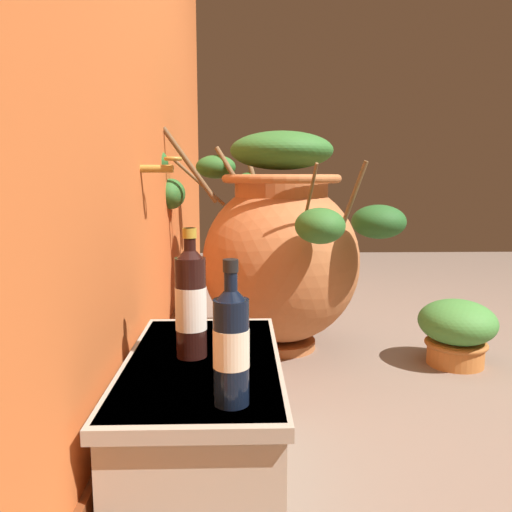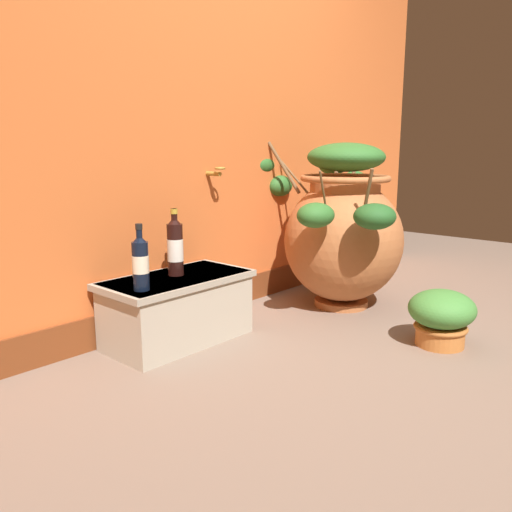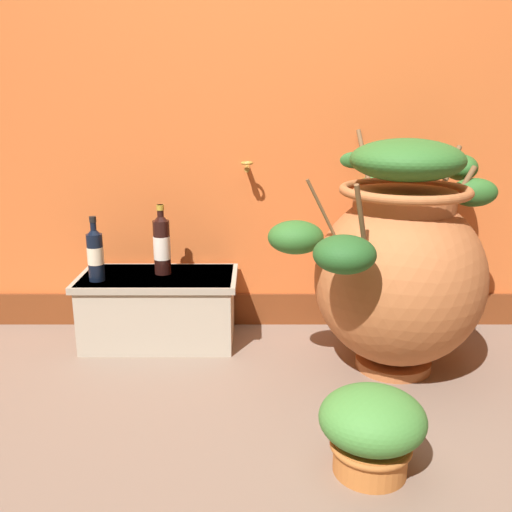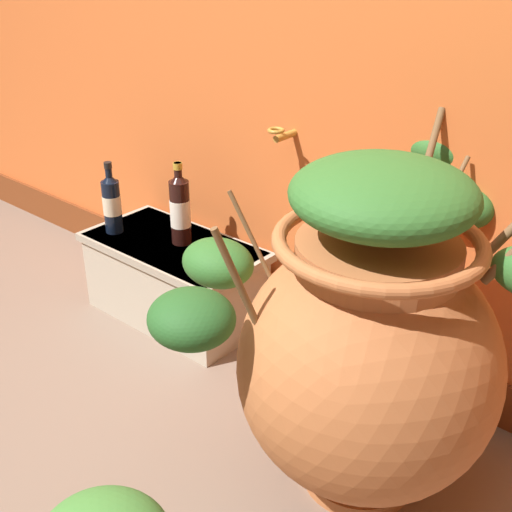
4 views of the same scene
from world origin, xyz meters
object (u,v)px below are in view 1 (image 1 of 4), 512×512
Objects in this scene: potted_shrub at (457,330)px; wine_bottle_middle at (231,341)px; terracotta_urn at (280,246)px; wine_bottle_left at (191,300)px.

wine_bottle_middle is at bearing 139.54° from potted_shrub.
terracotta_urn is at bearing 72.07° from potted_shrub.
wine_bottle_middle is at bearing 171.59° from terracotta_urn.
terracotta_urn is 1.04m from wine_bottle_left.
terracotta_urn is at bearing -16.26° from wine_bottle_left.
wine_bottle_middle is (-0.27, -0.10, -0.02)m from wine_bottle_left.
wine_bottle_left is 0.29m from wine_bottle_middle.
wine_bottle_left is at bearing 127.80° from potted_shrub.
wine_bottle_middle is at bearing -159.35° from wine_bottle_left.
potted_shrub is at bearing -40.46° from wine_bottle_middle.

